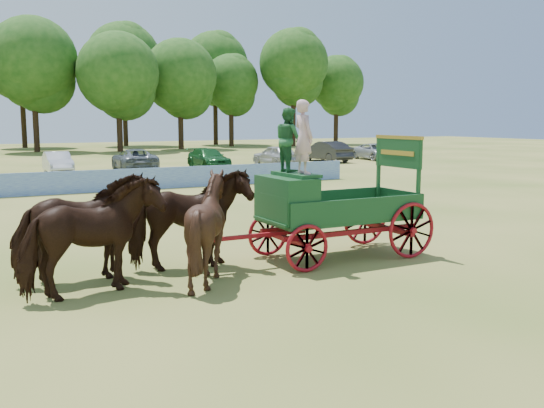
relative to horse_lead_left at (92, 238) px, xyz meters
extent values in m
plane|color=#A8944C|center=(5.32, -0.93, -1.15)|extent=(160.00, 160.00, 0.00)
imported|color=black|center=(0.00, 0.00, 0.00)|extent=(2.94, 1.84, 2.30)
imported|color=black|center=(0.00, 1.10, 0.00)|extent=(2.79, 1.40, 2.30)
imported|color=black|center=(2.40, 0.00, 0.00)|extent=(2.50, 2.33, 2.30)
imported|color=black|center=(2.40, 1.10, 0.00)|extent=(2.82, 1.48, 2.30)
cube|color=#A9101A|center=(4.60, 0.55, -0.55)|extent=(0.12, 2.00, 0.12)
cube|color=#A9101A|center=(7.60, 0.55, -0.55)|extent=(0.12, 2.00, 0.12)
cube|color=#A9101A|center=(6.10, 0.00, -0.43)|extent=(3.80, 0.10, 0.12)
cube|color=#A9101A|center=(6.10, 1.10, -0.43)|extent=(3.80, 0.10, 0.12)
cube|color=#A9101A|center=(3.70, 0.55, -0.40)|extent=(2.80, 0.09, 0.09)
cube|color=#164423|center=(6.10, 0.55, -0.15)|extent=(3.80, 1.80, 0.10)
cube|color=#164423|center=(6.10, -0.33, 0.15)|extent=(3.80, 0.06, 0.55)
cube|color=#164423|center=(6.10, 1.43, 0.15)|extent=(3.80, 0.06, 0.55)
cube|color=#164423|center=(7.98, 0.55, 0.15)|extent=(0.06, 1.80, 0.55)
cube|color=#164423|center=(4.60, 0.55, 0.40)|extent=(0.85, 1.70, 1.05)
cube|color=#164423|center=(4.85, 0.55, 0.97)|extent=(0.55, 1.50, 0.08)
cube|color=#164423|center=(4.22, 0.55, 0.20)|extent=(0.10, 1.60, 0.65)
cube|color=#164423|center=(4.40, 0.55, -0.10)|extent=(0.55, 1.60, 0.06)
cube|color=#164423|center=(7.90, -0.25, 0.80)|extent=(0.08, 0.08, 1.80)
cube|color=#164423|center=(7.90, 1.35, 0.80)|extent=(0.08, 0.08, 1.80)
cube|color=#164423|center=(7.90, 0.55, 1.40)|extent=(0.07, 1.75, 0.75)
cube|color=gold|center=(7.90, 0.55, 1.80)|extent=(0.08, 1.80, 0.09)
cube|color=gold|center=(7.86, 0.55, 1.40)|extent=(0.02, 1.30, 0.12)
torus|color=#A9101A|center=(4.60, -0.40, -0.60)|extent=(1.09, 0.09, 1.09)
torus|color=#A9101A|center=(4.60, 1.50, -0.60)|extent=(1.09, 0.09, 1.09)
torus|color=#A9101A|center=(7.60, -0.40, -0.45)|extent=(1.39, 0.09, 1.39)
torus|color=#A9101A|center=(7.60, 1.50, -0.45)|extent=(1.39, 0.09, 1.39)
imported|color=#D2A0A6|center=(4.85, 0.20, 1.86)|extent=(0.40, 0.62, 1.69)
imported|color=#256331|center=(4.85, 0.90, 1.77)|extent=(0.58, 0.74, 1.53)
cube|color=#1F40A9|center=(4.32, 17.07, -0.63)|extent=(26.00, 0.08, 1.05)
imported|color=silver|center=(3.57, 28.26, -0.47)|extent=(1.48, 4.14, 1.36)
imported|color=slate|center=(8.47, 28.36, -0.43)|extent=(2.74, 5.35, 1.44)
imported|color=#144C1E|center=(13.66, 28.00, -0.47)|extent=(1.98, 4.69, 1.35)
imported|color=#B2B2B7|center=(19.14, 28.20, -0.41)|extent=(2.25, 4.53, 1.48)
imported|color=#262628|center=(24.39, 29.41, -0.33)|extent=(2.07, 5.07, 1.63)
imported|color=#999EA5|center=(29.30, 29.31, -0.47)|extent=(2.89, 5.16, 1.36)
cylinder|color=#382314|center=(5.59, 55.63, 1.38)|extent=(0.60, 0.60, 5.06)
sphere|color=#184713|center=(5.59, 55.63, 8.17)|extent=(9.03, 9.03, 9.03)
cylinder|color=#382314|center=(13.38, 52.09, 1.06)|extent=(0.60, 0.60, 4.41)
sphere|color=#184713|center=(13.38, 52.09, 6.98)|extent=(8.47, 8.47, 8.47)
cylinder|color=#382314|center=(20.90, 54.38, 1.08)|extent=(0.60, 0.60, 4.46)
sphere|color=#184713|center=(20.90, 54.38, 7.07)|extent=(8.34, 8.34, 8.34)
cylinder|color=#382314|center=(28.80, 58.02, 1.01)|extent=(0.60, 0.60, 4.32)
sphere|color=#184713|center=(28.80, 58.02, 6.81)|extent=(6.87, 6.87, 6.87)
cylinder|color=#382314|center=(35.88, 54.80, 1.63)|extent=(0.60, 0.60, 5.56)
sphere|color=#184713|center=(35.88, 54.80, 9.09)|extent=(8.60, 8.60, 8.60)
cylinder|color=#382314|center=(43.73, 56.94, 1.08)|extent=(0.60, 0.60, 4.46)
sphere|color=#184713|center=(43.73, 56.94, 7.07)|extent=(7.24, 7.24, 7.24)
cylinder|color=#382314|center=(5.46, 66.15, 1.55)|extent=(0.60, 0.60, 5.40)
sphere|color=#184713|center=(5.46, 66.15, 8.80)|extent=(8.32, 8.32, 8.32)
cylinder|color=#382314|center=(17.34, 65.18, 1.76)|extent=(0.60, 0.60, 5.82)
sphere|color=#184713|center=(17.34, 65.18, 9.57)|extent=(9.33, 9.33, 9.33)
cylinder|color=#382314|center=(29.05, 63.73, 1.68)|extent=(0.60, 0.60, 5.66)
sphere|color=#184713|center=(29.05, 63.73, 9.28)|extent=(8.81, 8.81, 8.81)
camera|label=1|loc=(-2.27, -11.74, 2.27)|focal=40.00mm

